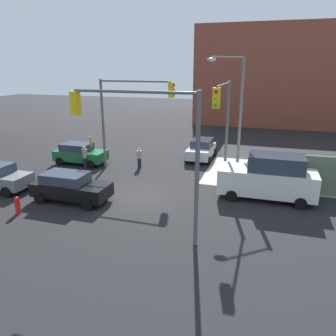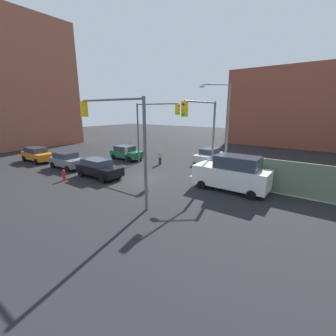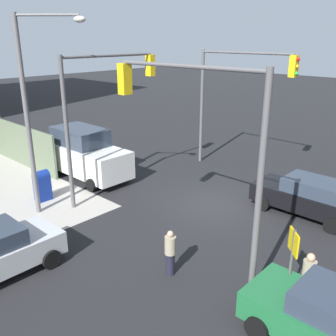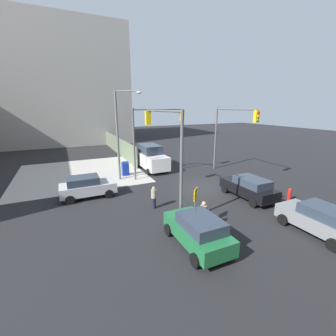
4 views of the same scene
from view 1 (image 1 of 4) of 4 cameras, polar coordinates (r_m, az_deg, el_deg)
ground_plane at (r=19.65m, az=-5.25°, el=-4.74°), size 120.00×120.00×0.00m
sidewalk_corner at (r=26.88m, az=20.64°, el=0.30°), size 12.00×12.00×0.01m
building_warehouse_north at (r=51.20m, az=25.21°, el=14.37°), size 32.00×18.00×12.30m
traffic_signal_nw_corner at (r=23.46m, az=-6.79°, el=10.53°), size 5.56×0.36×6.50m
traffic_signal_se_corner at (r=13.46m, az=-3.93°, el=5.68°), size 5.71×0.36×6.50m
traffic_signal_ne_corner at (r=19.67m, az=9.64°, el=9.07°), size 0.36×5.24×6.50m
street_lamp_corner at (r=22.61m, az=11.81°, el=10.21°), size 2.21×1.83×8.00m
warning_sign_two_way at (r=25.00m, az=-13.29°, el=3.62°), size 0.48×0.48×2.40m
mailbox_blue at (r=22.78m, az=14.26°, el=-0.06°), size 0.56×0.64×1.43m
fire_hydrant at (r=18.76m, az=-24.75°, el=-5.85°), size 0.26×0.26×0.94m
coupe_silver at (r=27.12m, az=5.85°, el=3.31°), size 2.02×3.98×1.62m
coupe_black at (r=19.35m, az=-16.69°, el=-3.11°), size 4.40×2.02×1.62m
sedan_green at (r=26.54m, az=-15.11°, el=2.49°), size 3.98×2.02×1.62m
van_white_delivery at (r=19.56m, az=17.16°, el=-1.58°), size 5.40×2.32×2.62m
pedestrian_crossing at (r=24.68m, az=-5.02°, el=1.81°), size 0.36×0.36×1.54m
pedestrian_waiting at (r=25.14m, az=-14.29°, el=1.88°), size 0.36×0.36×1.73m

